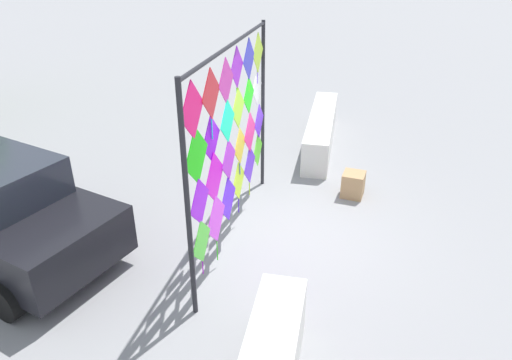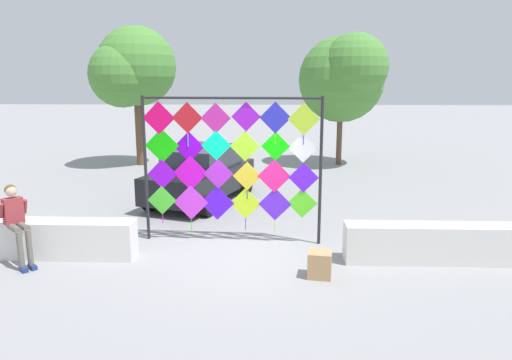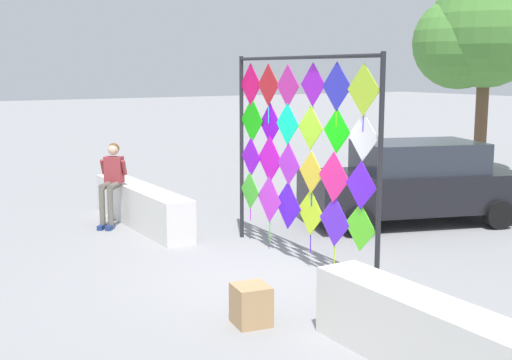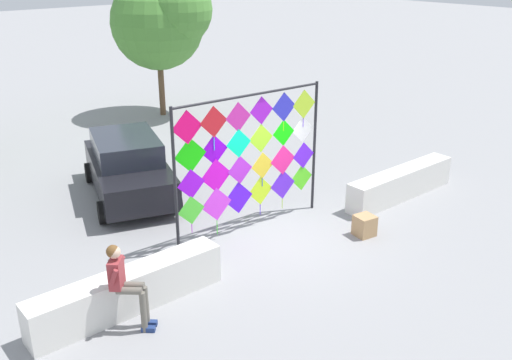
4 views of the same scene
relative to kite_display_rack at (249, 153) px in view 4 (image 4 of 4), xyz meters
The scene contains 8 objects.
ground 2.13m from the kite_display_rack, 73.02° to the right, with size 120.00×120.00×0.00m, color gray.
plaza_ledge_left 4.24m from the kite_display_rack, 163.35° to the right, with size 3.76×0.57×0.79m, color silver.
plaza_ledge_right 4.71m from the kite_display_rack, 14.70° to the right, with size 3.76×0.57×0.79m, color silver.
kite_display_rack is the anchor object (origin of this frame).
seated_vendor 4.48m from the kite_display_rack, 158.22° to the right, with size 0.77×0.75×1.63m.
parked_car 4.00m from the kite_display_rack, 108.24° to the left, with size 3.06×4.59×1.64m.
cardboard_box_large 3.18m from the kite_display_rack, 46.74° to the right, with size 0.43×0.42×0.49m, color tan.
tree_palm_like 10.90m from the kite_display_rack, 68.54° to the left, with size 3.59×3.90×5.49m.
Camera 4 is at (-7.95, -8.58, 6.16)m, focal length 39.89 mm.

